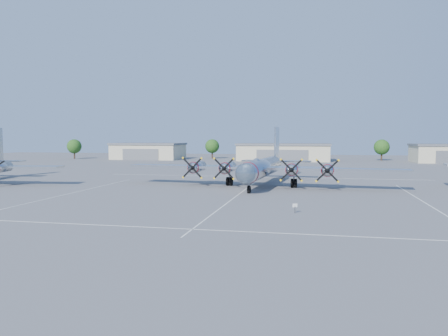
% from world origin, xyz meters
% --- Properties ---
extents(ground, '(260.00, 260.00, 0.00)m').
position_xyz_m(ground, '(0.00, 0.00, 0.00)').
color(ground, '#505053').
rests_on(ground, ground).
extents(parking_lines, '(60.00, 50.08, 0.01)m').
position_xyz_m(parking_lines, '(0.00, -1.75, 0.01)').
color(parking_lines, silver).
rests_on(parking_lines, ground).
extents(hangar_west, '(22.60, 14.60, 5.40)m').
position_xyz_m(hangar_west, '(-45.00, 81.96, 2.71)').
color(hangar_west, beige).
rests_on(hangar_west, ground).
extents(hangar_center, '(28.60, 14.60, 5.40)m').
position_xyz_m(hangar_center, '(0.00, 81.96, 2.71)').
color(hangar_center, beige).
rests_on(hangar_center, ground).
extents(tree_far_west, '(4.80, 4.80, 6.64)m').
position_xyz_m(tree_far_west, '(-70.00, 78.00, 4.22)').
color(tree_far_west, '#382619').
rests_on(tree_far_west, ground).
extents(tree_west, '(4.80, 4.80, 6.64)m').
position_xyz_m(tree_west, '(-25.00, 90.00, 4.22)').
color(tree_west, '#382619').
rests_on(tree_west, ground).
extents(tree_east, '(4.80, 4.80, 6.64)m').
position_xyz_m(tree_east, '(30.00, 88.00, 4.22)').
color(tree_east, '#382619').
rests_on(tree_east, ground).
extents(main_bomber_b29, '(43.92, 31.77, 9.25)m').
position_xyz_m(main_bomber_b29, '(1.90, 11.03, 0.00)').
color(main_bomber_b29, silver).
rests_on(main_bomber_b29, ground).
extents(info_placard, '(0.47, 0.24, 0.95)m').
position_xyz_m(info_placard, '(7.81, -12.71, 0.67)').
color(info_placard, black).
rests_on(info_placard, ground).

